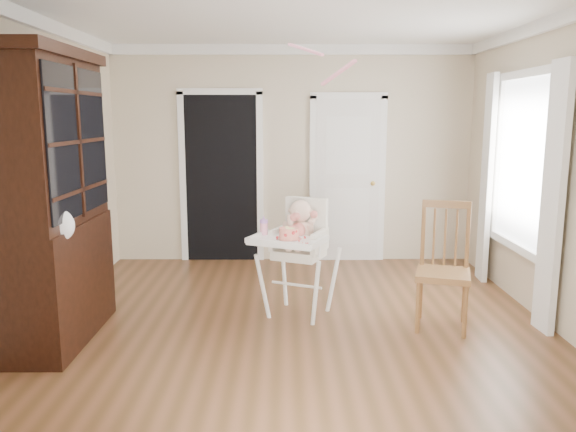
{
  "coord_description": "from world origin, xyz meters",
  "views": [
    {
      "loc": [
        -0.09,
        -4.61,
        1.84
      ],
      "look_at": [
        -0.07,
        0.33,
        0.96
      ],
      "focal_mm": 35.0,
      "sensor_mm": 36.0,
      "label": 1
    }
  ],
  "objects_px": {
    "high_chair": "(299,243)",
    "dining_chair": "(443,270)",
    "cake": "(289,234)",
    "china_cabinet": "(50,199)",
    "sippy_cup": "(264,227)"
  },
  "relations": [
    {
      "from": "sippy_cup",
      "to": "cake",
      "type": "bearing_deg",
      "value": -40.84
    },
    {
      "from": "sippy_cup",
      "to": "dining_chair",
      "type": "xyz_separation_m",
      "value": [
        1.58,
        -0.27,
        -0.33
      ]
    },
    {
      "from": "sippy_cup",
      "to": "dining_chair",
      "type": "relative_size",
      "value": 0.16
    },
    {
      "from": "cake",
      "to": "dining_chair",
      "type": "bearing_deg",
      "value": -2.96
    },
    {
      "from": "high_chair",
      "to": "sippy_cup",
      "type": "xyz_separation_m",
      "value": [
        -0.32,
        -0.03,
        0.16
      ]
    },
    {
      "from": "sippy_cup",
      "to": "china_cabinet",
      "type": "relative_size",
      "value": 0.08
    },
    {
      "from": "cake",
      "to": "dining_chair",
      "type": "xyz_separation_m",
      "value": [
        1.35,
        -0.07,
        -0.31
      ]
    },
    {
      "from": "sippy_cup",
      "to": "high_chair",
      "type": "bearing_deg",
      "value": 5.34
    },
    {
      "from": "cake",
      "to": "sippy_cup",
      "type": "bearing_deg",
      "value": 139.16
    },
    {
      "from": "china_cabinet",
      "to": "dining_chair",
      "type": "distance_m",
      "value": 3.36
    },
    {
      "from": "dining_chair",
      "to": "sippy_cup",
      "type": "bearing_deg",
      "value": -173.05
    },
    {
      "from": "high_chair",
      "to": "dining_chair",
      "type": "distance_m",
      "value": 1.31
    },
    {
      "from": "cake",
      "to": "china_cabinet",
      "type": "xyz_separation_m",
      "value": [
        -1.93,
        -0.32,
        0.36
      ]
    },
    {
      "from": "high_chair",
      "to": "cake",
      "type": "xyz_separation_m",
      "value": [
        -0.09,
        -0.23,
        0.14
      ]
    },
    {
      "from": "cake",
      "to": "sippy_cup",
      "type": "distance_m",
      "value": 0.3
    }
  ]
}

